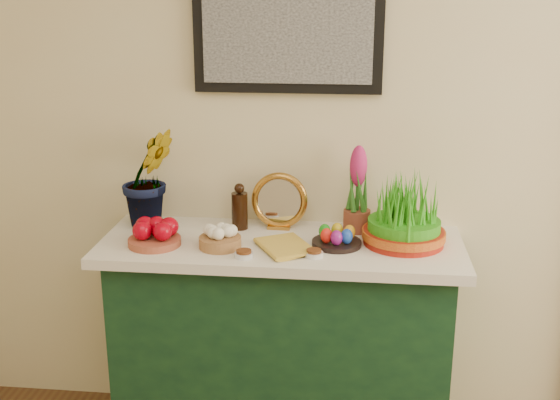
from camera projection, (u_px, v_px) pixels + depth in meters
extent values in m
cube|color=beige|center=(398.00, 114.00, 2.77)|extent=(4.00, 0.04, 2.70)
cube|color=black|center=(288.00, 23.00, 2.69)|extent=(0.74, 0.03, 0.54)
cube|color=#A5A5A5|center=(287.00, 23.00, 2.68)|extent=(0.66, 0.01, 0.46)
cube|color=#163E1E|center=(281.00, 348.00, 2.86)|extent=(1.30, 0.45, 0.85)
cube|color=silver|center=(281.00, 245.00, 2.72)|extent=(1.40, 0.55, 0.04)
imported|color=#2C6B20|center=(148.00, 162.00, 2.81)|extent=(0.35, 0.34, 0.54)
cylinder|color=#9C4932|center=(155.00, 242.00, 2.67)|extent=(0.27, 0.27, 0.03)
cylinder|color=#AB7645|center=(220.00, 242.00, 2.64)|extent=(0.20, 0.20, 0.04)
cylinder|color=black|center=(240.00, 211.00, 2.83)|extent=(0.07, 0.07, 0.15)
sphere|color=black|center=(239.00, 188.00, 2.81)|extent=(0.04, 0.04, 0.04)
cube|color=#B57E30|center=(279.00, 227.00, 2.85)|extent=(0.09, 0.05, 0.01)
torus|color=#B57E30|center=(279.00, 200.00, 2.83)|extent=(0.23, 0.06, 0.23)
cylinder|color=silver|center=(279.00, 201.00, 2.83)|extent=(0.18, 0.03, 0.17)
imported|color=gold|center=(264.00, 249.00, 2.59)|extent=(0.24, 0.27, 0.03)
cylinder|color=silver|center=(244.00, 255.00, 2.55)|extent=(0.07, 0.07, 0.02)
cylinder|color=#592D14|center=(244.00, 251.00, 2.54)|extent=(0.06, 0.06, 0.01)
cylinder|color=silver|center=(314.00, 254.00, 2.56)|extent=(0.07, 0.07, 0.02)
cylinder|color=#592D14|center=(314.00, 251.00, 2.55)|extent=(0.06, 0.06, 0.01)
cylinder|color=black|center=(337.00, 243.00, 2.67)|extent=(0.21, 0.21, 0.02)
ellipsoid|color=red|center=(327.00, 236.00, 2.63)|extent=(0.05, 0.05, 0.06)
ellipsoid|color=blue|center=(347.00, 236.00, 2.62)|extent=(0.05, 0.05, 0.06)
ellipsoid|color=gold|center=(337.00, 230.00, 2.69)|extent=(0.05, 0.05, 0.06)
ellipsoid|color=#1B8A19|center=(325.00, 231.00, 2.68)|extent=(0.05, 0.05, 0.06)
ellipsoid|color=orange|center=(349.00, 232.00, 2.67)|extent=(0.05, 0.05, 0.06)
ellipsoid|color=#83177C|center=(336.00, 238.00, 2.61)|extent=(0.05, 0.05, 0.06)
cylinder|color=brown|center=(357.00, 220.00, 2.81)|extent=(0.11, 0.11, 0.09)
ellipsoid|color=#C12660|center=(359.00, 166.00, 2.75)|extent=(0.07, 0.07, 0.17)
cylinder|color=#9B1B0E|center=(403.00, 237.00, 2.68)|extent=(0.31, 0.31, 0.06)
cylinder|color=#9C120F|center=(404.00, 234.00, 2.68)|extent=(0.32, 0.32, 0.03)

